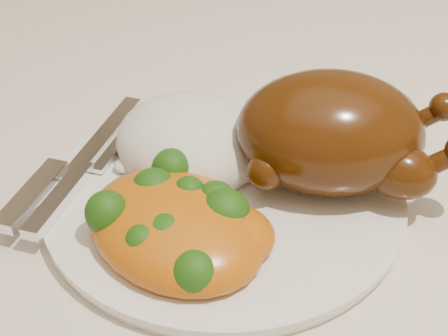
% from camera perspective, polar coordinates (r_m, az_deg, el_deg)
% --- Properties ---
extents(dining_table, '(1.60, 0.90, 0.76)m').
position_cam_1_polar(dining_table, '(0.66, 13.04, -4.51)').
color(dining_table, brown).
rests_on(dining_table, floor).
extents(tablecloth, '(1.73, 1.03, 0.18)m').
position_cam_1_polar(tablecloth, '(0.61, 13.97, 0.65)').
color(tablecloth, silver).
rests_on(tablecloth, dining_table).
extents(dinner_plate, '(0.32, 0.32, 0.01)m').
position_cam_1_polar(dinner_plate, '(0.50, -0.00, -2.39)').
color(dinner_plate, white).
rests_on(dinner_plate, tablecloth).
extents(roast_chicken, '(0.19, 0.16, 0.09)m').
position_cam_1_polar(roast_chicken, '(0.49, 10.13, 3.23)').
color(roast_chicken, '#492407').
rests_on(roast_chicken, dinner_plate).
extents(rice_mound, '(0.15, 0.14, 0.07)m').
position_cam_1_polar(rice_mound, '(0.52, -3.01, 2.36)').
color(rice_mound, white).
rests_on(rice_mound, dinner_plate).
extents(mac_and_cheese, '(0.17, 0.15, 0.05)m').
position_cam_1_polar(mac_and_cheese, '(0.44, -3.94, -5.22)').
color(mac_and_cheese, orange).
rests_on(mac_and_cheese, dinner_plate).
extents(cutlery, '(0.05, 0.20, 0.01)m').
position_cam_1_polar(cutlery, '(0.51, -14.03, -0.72)').
color(cutlery, silver).
rests_on(cutlery, dinner_plate).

